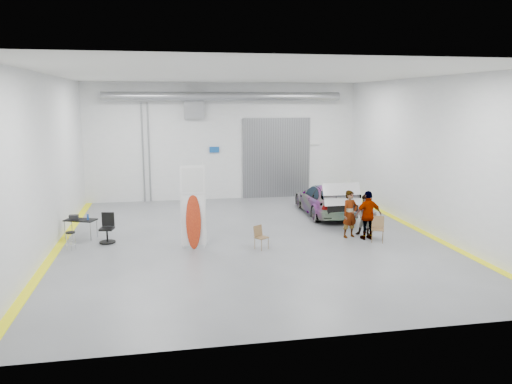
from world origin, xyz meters
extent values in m
plane|color=slate|center=(0.00, 0.00, 0.00)|extent=(16.00, 16.00, 0.00)
cube|color=silver|center=(-7.00, 0.00, 3.00)|extent=(0.02, 16.00, 6.00)
cube|color=silver|center=(7.00, 0.00, 3.00)|extent=(0.02, 16.00, 6.00)
cube|color=silver|center=(0.00, 8.00, 3.00)|extent=(14.00, 0.02, 6.00)
cube|color=silver|center=(0.00, -8.00, 3.00)|extent=(14.00, 0.02, 6.00)
cube|color=silver|center=(0.00, 0.00, 6.00)|extent=(14.00, 16.00, 0.02)
cube|color=slate|center=(2.80, 7.92, 2.10)|extent=(3.60, 0.12, 4.20)
cube|color=gray|center=(-1.50, 7.92, 4.80)|extent=(1.00, 0.50, 1.20)
cylinder|color=gray|center=(0.00, 7.40, 5.30)|extent=(11.90, 0.44, 0.44)
cube|color=#124996|center=(-0.50, 7.92, 2.60)|extent=(0.50, 0.04, 0.30)
cube|color=white|center=(4.80, 7.92, 2.90)|extent=(0.70, 0.04, 0.25)
cylinder|color=gray|center=(-3.80, 7.92, 2.50)|extent=(0.08, 0.08, 5.00)
cylinder|color=gray|center=(-4.10, 7.92, 2.50)|extent=(0.08, 0.08, 5.00)
cube|color=#F8F70D|center=(-6.85, 0.00, 0.01)|extent=(0.30, 16.00, 0.01)
cube|color=#F8F70D|center=(6.85, 0.00, 0.01)|extent=(0.30, 16.00, 0.01)
imported|color=silver|center=(4.05, 3.47, 0.69)|extent=(2.07, 4.79, 1.37)
imported|color=#89624A|center=(3.74, -0.39, 0.90)|extent=(0.76, 0.61, 1.80)
imported|color=slate|center=(4.44, -0.30, 0.80)|extent=(0.98, 0.90, 1.60)
imported|color=#A55D37|center=(4.30, -0.79, 0.92)|extent=(1.10, 0.53, 1.84)
cube|color=white|center=(-2.13, -0.72, 1.03)|extent=(0.88, 0.08, 1.86)
ellipsoid|color=#D04312|center=(-2.13, -0.81, 0.98)|extent=(0.53, 0.27, 1.96)
cube|color=white|center=(-2.13, -0.74, 2.42)|extent=(0.85, 0.08, 0.98)
cylinder|color=white|center=(-2.49, -0.72, 1.55)|extent=(0.02, 0.02, 3.09)
cylinder|color=white|center=(-1.77, -0.72, 1.55)|extent=(0.02, 0.02, 3.09)
cube|color=brown|center=(0.16, -1.30, 0.42)|extent=(0.53, 0.53, 0.04)
cube|color=brown|center=(0.16, -1.13, 0.63)|extent=(0.37, 0.29, 0.37)
cube|color=brown|center=(4.51, -1.19, 0.47)|extent=(0.58, 0.57, 0.04)
cube|color=brown|center=(4.51, -0.99, 0.72)|extent=(0.44, 0.26, 0.42)
cylinder|color=black|center=(-6.34, -0.20, 0.63)|extent=(0.31, 0.31, 0.05)
torus|color=silver|center=(-6.34, -0.20, 0.20)|extent=(0.33, 0.33, 0.02)
cylinder|color=gray|center=(-6.75, 1.09, 0.34)|extent=(0.03, 0.03, 0.68)
cylinder|color=gray|center=(-5.71, 1.09, 0.34)|extent=(0.03, 0.03, 0.68)
cylinder|color=gray|center=(-6.75, 1.56, 0.34)|extent=(0.03, 0.03, 0.68)
cylinder|color=gray|center=(-5.71, 1.56, 0.34)|extent=(0.03, 0.03, 0.68)
cube|color=black|center=(-6.23, 1.33, 0.70)|extent=(1.27, 0.95, 0.04)
cylinder|color=#1B49A6|center=(-5.94, 1.23, 0.83)|extent=(0.08, 0.08, 0.21)
cube|color=black|center=(-6.47, 1.37, 0.81)|extent=(0.33, 0.21, 0.17)
cylinder|color=black|center=(-5.20, 0.47, 0.04)|extent=(0.57, 0.57, 0.04)
cylinder|color=black|center=(-5.20, 0.47, 0.29)|extent=(0.06, 0.06, 0.49)
cube|color=black|center=(-5.20, 0.47, 0.53)|extent=(0.54, 0.54, 0.07)
cube|color=black|center=(-5.20, 0.69, 0.84)|extent=(0.45, 0.14, 0.51)
cube|color=silver|center=(4.05, 1.36, 1.39)|extent=(1.60, 0.97, 0.04)
camera|label=1|loc=(-3.10, -17.72, 5.12)|focal=35.00mm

